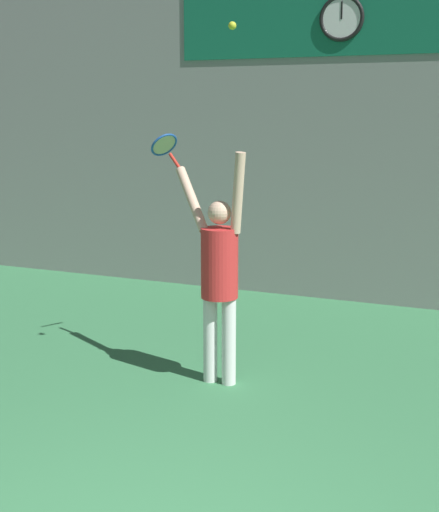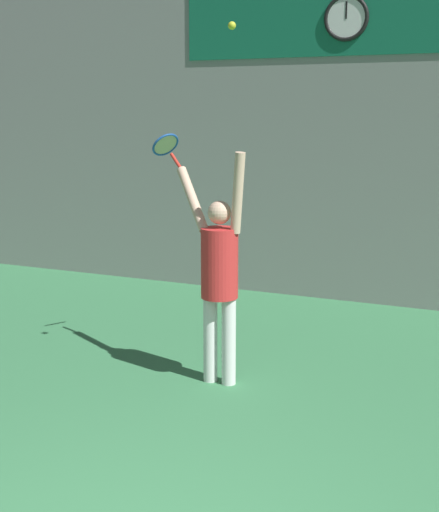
# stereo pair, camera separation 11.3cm
# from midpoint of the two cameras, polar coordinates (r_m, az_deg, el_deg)

# --- Properties ---
(back_wall) EXTENTS (18.00, 0.10, 5.00)m
(back_wall) POSITION_cam_midpoint_polar(r_m,az_deg,el_deg) (9.30, 12.34, 11.39)
(back_wall) COLOR gray
(back_wall) RESTS_ON ground_plane
(sponsor_banner) EXTENTS (5.34, 0.02, 0.90)m
(sponsor_banner) POSITION_cam_midpoint_polar(r_m,az_deg,el_deg) (9.31, 12.57, 18.21)
(sponsor_banner) COLOR #146B4C
(scoreboard_clock) EXTENTS (0.57, 0.05, 0.57)m
(scoreboard_clock) POSITION_cam_midpoint_polar(r_m,az_deg,el_deg) (9.40, 9.39, 18.26)
(scoreboard_clock) COLOR white
(tennis_player) EXTENTS (0.87, 0.54, 2.14)m
(tennis_player) POSITION_cam_midpoint_polar(r_m,az_deg,el_deg) (6.44, -0.54, -1.19)
(tennis_player) COLOR white
(tennis_player) RESTS_ON ground_plane
(tennis_racket) EXTENTS (0.40, 0.34, 0.35)m
(tennis_racket) POSITION_cam_midpoint_polar(r_m,az_deg,el_deg) (6.99, -4.84, 8.73)
(tennis_racket) COLOR red
(tennis_ball) EXTENTS (0.07, 0.07, 0.07)m
(tennis_ball) POSITION_cam_midpoint_polar(r_m,az_deg,el_deg) (6.13, 0.48, 17.95)
(tennis_ball) COLOR #CCDB2D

